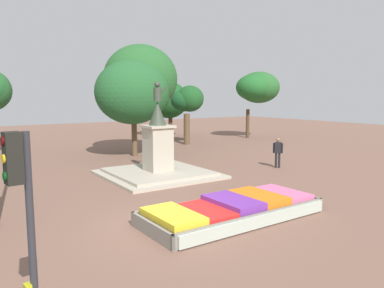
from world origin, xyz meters
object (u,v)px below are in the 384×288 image
flower_planter (234,210)px  traffic_light_near_crossing (22,203)px  statue_monument (158,160)px  pedestrian_near_planter (278,150)px

flower_planter → traffic_light_near_crossing: (-7.12, -3.28, 2.20)m
statue_monument → pedestrian_near_planter: bearing=-15.9°
statue_monument → flower_planter: bearing=-98.8°
flower_planter → statue_monument: 7.59m
pedestrian_near_planter → statue_monument: bearing=164.1°
traffic_light_near_crossing → pedestrian_near_planter: bearing=30.3°
statue_monument → traffic_light_near_crossing: bearing=-127.6°
statue_monument → pedestrian_near_planter: statue_monument is taller
flower_planter → pedestrian_near_planter: size_ratio=3.68×
statue_monument → pedestrian_near_planter: 7.09m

